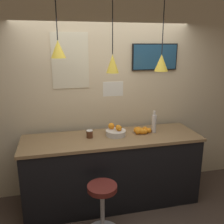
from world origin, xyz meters
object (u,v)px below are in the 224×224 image
Objects in this scene: juice_bottle at (154,123)px; mounted_tv at (155,57)px; spread_jar at (90,134)px; bar_stool at (102,204)px; fruit_bowl at (116,132)px.

juice_bottle is 0.45× the size of mounted_tv.
juice_bottle is 0.98m from mounted_tv.
spread_jar is 1.49m from mounted_tv.
juice_bottle is 3.04× the size of spread_jar.
mounted_tv reaches higher than spread_jar.
mounted_tv is (1.01, 1.05, 1.61)m from bar_stool.
fruit_bowl reaches higher than spread_jar.
spread_jar is 0.15× the size of mounted_tv.
spread_jar is (-0.36, -0.00, -0.00)m from fruit_bowl.
spread_jar is at bearing -160.14° from mounted_tv.
spread_jar is (-0.92, 0.00, -0.08)m from juice_bottle.
fruit_bowl is 1.25m from mounted_tv.
spread_jar is at bearing 93.16° from bar_stool.
fruit_bowl is (0.33, 0.67, 0.63)m from bar_stool.
bar_stool is at bearing -142.89° from juice_bottle.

